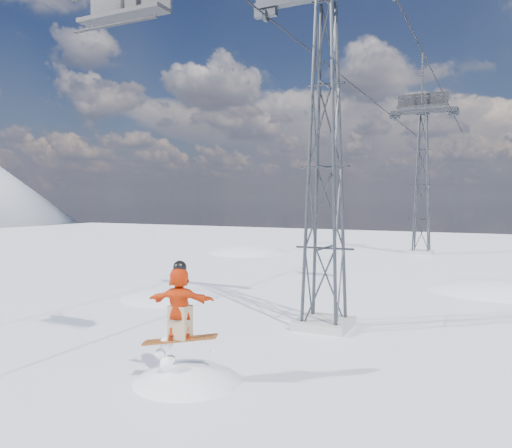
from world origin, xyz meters
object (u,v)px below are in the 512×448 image
Objects in this scene: lift_tower_far at (422,185)px; lift_tower_near at (325,168)px; lift_chair_near at (125,6)px; snowboarder_jump at (188,446)px.

lift_tower_near is at bearing -90.00° from lift_tower_far.
lift_tower_near and lift_tower_far have the same top height.
lift_tower_far is 4.16× the size of lift_chair_near.
lift_tower_far is at bearing 90.00° from lift_tower_near.
lift_tower_far is 1.65× the size of snowboarder_jump.
lift_chair_near reaches higher than snowboarder_jump.
lift_tower_near reaches higher than snowboarder_jump.
lift_tower_near reaches higher than lift_chair_near.
lift_tower_near is 25.00m from lift_tower_far.
lift_tower_far is at bearing 86.12° from lift_chair_near.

